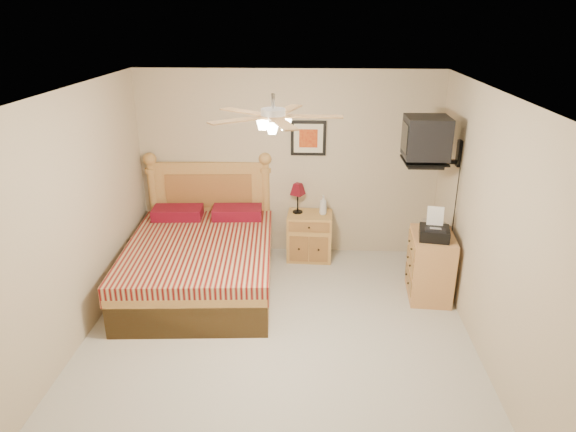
# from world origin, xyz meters

# --- Properties ---
(floor) EXTENTS (4.50, 4.50, 0.00)m
(floor) POSITION_xyz_m (0.00, 0.00, 0.00)
(floor) COLOR #ABA69A
(floor) RESTS_ON ground
(ceiling) EXTENTS (4.00, 4.50, 0.04)m
(ceiling) POSITION_xyz_m (0.00, 0.00, 2.50)
(ceiling) COLOR white
(ceiling) RESTS_ON ground
(wall_back) EXTENTS (4.00, 0.04, 2.50)m
(wall_back) POSITION_xyz_m (0.00, 2.25, 1.25)
(wall_back) COLOR tan
(wall_back) RESTS_ON ground
(wall_front) EXTENTS (4.00, 0.04, 2.50)m
(wall_front) POSITION_xyz_m (0.00, -2.25, 1.25)
(wall_front) COLOR tan
(wall_front) RESTS_ON ground
(wall_left) EXTENTS (0.04, 4.50, 2.50)m
(wall_left) POSITION_xyz_m (-2.00, 0.00, 1.25)
(wall_left) COLOR tan
(wall_left) RESTS_ON ground
(wall_right) EXTENTS (0.04, 4.50, 2.50)m
(wall_right) POSITION_xyz_m (2.00, 0.00, 1.25)
(wall_right) COLOR tan
(wall_right) RESTS_ON ground
(bed) EXTENTS (1.81, 2.30, 1.42)m
(bed) POSITION_xyz_m (-1.00, 1.12, 0.71)
(bed) COLOR #BA7A3A
(bed) RESTS_ON ground
(nightstand) EXTENTS (0.61, 0.46, 0.64)m
(nightstand) POSITION_xyz_m (0.31, 2.00, 0.32)
(nightstand) COLOR #BD8944
(nightstand) RESTS_ON ground
(table_lamp) EXTENTS (0.28, 0.28, 0.41)m
(table_lamp) POSITION_xyz_m (0.14, 2.05, 0.85)
(table_lamp) COLOR #570913
(table_lamp) RESTS_ON nightstand
(lotion_bottle) EXTENTS (0.12, 0.13, 0.26)m
(lotion_bottle) POSITION_xyz_m (0.48, 2.00, 0.77)
(lotion_bottle) COLOR silver
(lotion_bottle) RESTS_ON nightstand
(framed_picture) EXTENTS (0.46, 0.04, 0.46)m
(framed_picture) POSITION_xyz_m (0.27, 2.23, 1.62)
(framed_picture) COLOR black
(framed_picture) RESTS_ON wall_back
(dresser) EXTENTS (0.50, 0.69, 0.78)m
(dresser) POSITION_xyz_m (1.73, 1.05, 0.39)
(dresser) COLOR #BE7F49
(dresser) RESTS_ON ground
(fax_machine) EXTENTS (0.38, 0.39, 0.34)m
(fax_machine) POSITION_xyz_m (1.71, 0.95, 0.96)
(fax_machine) COLOR black
(fax_machine) RESTS_ON dresser
(magazine_lower) EXTENTS (0.22, 0.28, 0.02)m
(magazine_lower) POSITION_xyz_m (1.68, 1.27, 0.80)
(magazine_lower) COLOR #B2AB90
(magazine_lower) RESTS_ON dresser
(magazine_upper) EXTENTS (0.31, 0.35, 0.02)m
(magazine_upper) POSITION_xyz_m (1.71, 1.28, 0.82)
(magazine_upper) COLOR gray
(magazine_upper) RESTS_ON magazine_lower
(wall_tv) EXTENTS (0.56, 0.46, 0.58)m
(wall_tv) POSITION_xyz_m (1.75, 1.34, 1.81)
(wall_tv) COLOR black
(wall_tv) RESTS_ON wall_right
(ceiling_fan) EXTENTS (1.14, 1.14, 0.28)m
(ceiling_fan) POSITION_xyz_m (0.00, -0.20, 2.36)
(ceiling_fan) COLOR silver
(ceiling_fan) RESTS_ON ceiling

